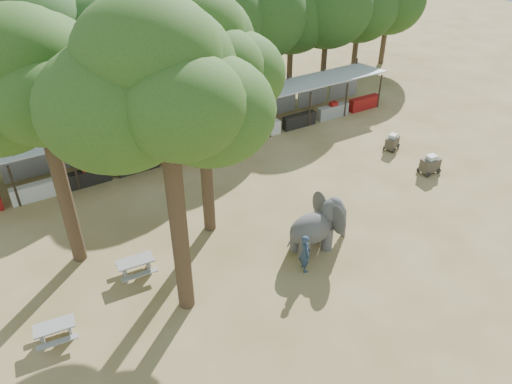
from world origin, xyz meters
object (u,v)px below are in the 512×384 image
yard_tree_center (157,87)px  picnic_table_far (136,265)px  yard_tree_left (31,84)px  yard_tree_back (194,55)px  elephant (319,225)px  handler (305,253)px  picnic_table_near (55,330)px  cart_front (430,164)px  cart_back (392,142)px

yard_tree_center → picnic_table_far: (-1.01, 2.50, -8.70)m
yard_tree_left → yard_tree_back: yard_tree_back is taller
elephant → handler: bearing=-145.3°
picnic_table_near → picnic_table_far: picnic_table_far is taller
handler → elephant: bearing=-39.8°
elephant → picnic_table_far: (-7.83, 2.43, -0.71)m
cart_front → cart_back: bearing=89.4°
elephant → cart_front: 9.58m
elephant → handler: 1.77m
picnic_table_near → cart_back: bearing=17.8°
yard_tree_center → cart_back: size_ratio=9.83×
elephant → cart_back: bearing=29.0°
yard_tree_center → handler: size_ratio=6.52×
cart_front → picnic_table_far: bearing=-179.7°
yard_tree_left → picnic_table_far: yard_tree_left is taller
yard_tree_left → handler: 12.58m
handler → cart_front: handler is taller
picnic_table_far → yard_tree_left: bearing=132.2°
yard_tree_left → picnic_table_far: 8.33m
yard_tree_back → cart_front: 15.51m
handler → picnic_table_far: 7.26m
elephant → picnic_table_far: size_ratio=1.93×
picnic_table_near → picnic_table_far: 4.18m
handler → yard_tree_back: bearing=41.5°
elephant → picnic_table_far: 8.23m
yard_tree_left → picnic_table_far: (1.99, -2.50, -7.69)m
yard_tree_left → picnic_table_near: 9.05m
elephant → handler: elephant is taller
yard_tree_back → elephant: (3.82, -3.93, -7.32)m
handler → cart_back: size_ratio=1.51×
picnic_table_far → cart_back: 17.51m
cart_back → picnic_table_near: bearing=168.3°
yard_tree_left → yard_tree_back: bearing=-9.5°
yard_tree_center → yard_tree_left: bearing=121.0°
picnic_table_far → cart_front: (17.17, -0.41, 0.05)m
elephant → cart_front: elephant is taller
picnic_table_far → cart_front: size_ratio=1.38×
yard_tree_back → picnic_table_near: yard_tree_back is taller
yard_tree_left → picnic_table_near: bearing=-111.9°
yard_tree_back → handler: 9.38m
yard_tree_center → cart_front: 18.44m
yard_tree_center → yard_tree_back: yard_tree_center is taller
elephant → cart_back: size_ratio=2.57×
cart_back → elephant: bearing=-175.3°
yard_tree_center → picnic_table_far: 9.11m
yard_tree_back → cart_back: 15.58m
elephant → handler: size_ratio=1.71×
yard_tree_back → cart_front: size_ratio=9.62×
picnic_table_near → picnic_table_far: (3.74, 1.87, 0.03)m
yard_tree_left → picnic_table_near: yard_tree_left is taller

